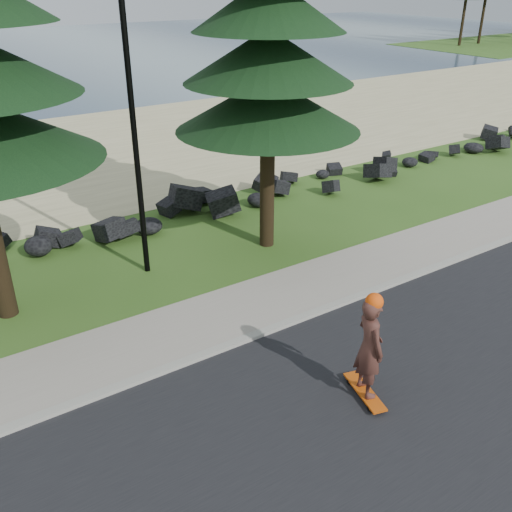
{
  "coord_description": "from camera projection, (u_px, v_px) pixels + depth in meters",
  "views": [
    {
      "loc": [
        -4.89,
        -9.31,
        6.98
      ],
      "look_at": [
        1.28,
        0.0,
        1.4
      ],
      "focal_mm": 40.0,
      "sensor_mm": 36.0,
      "label": 1
    }
  ],
  "objects": [
    {
      "name": "ground",
      "position": [
        207.0,
        327.0,
        12.48
      ],
      "size": [
        160.0,
        160.0,
        0.0
      ],
      "primitive_type": "plane",
      "color": "#335B1C",
      "rests_on": "ground"
    },
    {
      "name": "road",
      "position": [
        345.0,
        458.0,
        9.12
      ],
      "size": [
        160.0,
        7.0,
        0.02
      ],
      "primitive_type": "cube",
      "color": "black",
      "rests_on": "ground"
    },
    {
      "name": "beach_sand",
      "position": [
        34.0,
        162.0,
        23.28
      ],
      "size": [
        160.0,
        15.0,
        0.01
      ],
      "primitive_type": "cube",
      "color": "tan",
      "rests_on": "ground"
    },
    {
      "name": "kerb",
      "position": [
        229.0,
        346.0,
        11.78
      ],
      "size": [
        160.0,
        0.2,
        0.1
      ],
      "primitive_type": "cube",
      "color": "#A19F91",
      "rests_on": "ground"
    },
    {
      "name": "skateboarder",
      "position": [
        369.0,
        348.0,
        9.97
      ],
      "size": [
        0.62,
        1.19,
        2.16
      ],
      "rotation": [
        0.0,
        0.0,
        1.32
      ],
      "color": "#C44A0B",
      "rests_on": "ground"
    },
    {
      "name": "sidewalk",
      "position": [
        203.0,
        322.0,
        12.61
      ],
      "size": [
        160.0,
        2.0,
        0.08
      ],
      "primitive_type": "cube",
      "color": "gray",
      "rests_on": "ground"
    },
    {
      "name": "lamp_post",
      "position": [
        132.0,
        111.0,
        13.01
      ],
      "size": [
        0.25,
        0.14,
        8.14
      ],
      "color": "black",
      "rests_on": "ground"
    },
    {
      "name": "seawall_boulders",
      "position": [
        114.0,
        238.0,
        16.65
      ],
      "size": [
        60.0,
        2.4,
        1.1
      ],
      "primitive_type": null,
      "color": "black",
      "rests_on": "ground"
    }
  ]
}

